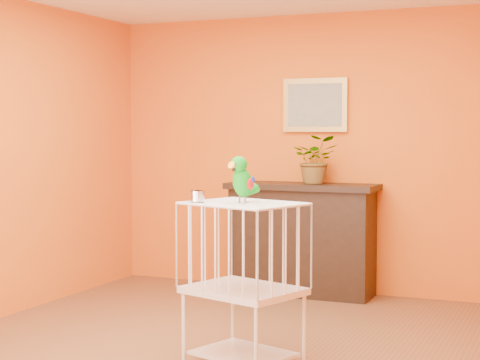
% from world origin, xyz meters
% --- Properties ---
extents(ground, '(4.50, 4.50, 0.00)m').
position_xyz_m(ground, '(0.00, 0.00, 0.00)').
color(ground, brown).
rests_on(ground, ground).
extents(room_shell, '(4.50, 4.50, 4.50)m').
position_xyz_m(room_shell, '(0.00, 0.00, 1.58)').
color(room_shell, '#D86114').
rests_on(room_shell, ground).
extents(console_cabinet, '(1.38, 0.50, 1.03)m').
position_xyz_m(console_cabinet, '(-0.06, 2.01, 0.51)').
color(console_cabinet, black).
rests_on(console_cabinet, ground).
extents(potted_plant, '(0.50, 0.53, 0.35)m').
position_xyz_m(potted_plant, '(0.08, 2.02, 1.20)').
color(potted_plant, '#26722D').
rests_on(potted_plant, console_cabinet).
extents(framed_picture, '(0.62, 0.04, 0.50)m').
position_xyz_m(framed_picture, '(0.00, 2.22, 1.75)').
color(framed_picture, gold).
rests_on(framed_picture, room_shell).
extents(birdcage, '(0.81, 0.72, 1.05)m').
position_xyz_m(birdcage, '(0.33, -0.30, 0.55)').
color(birdcage, silver).
rests_on(birdcage, ground).
extents(feed_cup, '(0.10, 0.10, 0.07)m').
position_xyz_m(feed_cup, '(0.03, -0.37, 1.09)').
color(feed_cup, silver).
rests_on(feed_cup, birdcage).
extents(parrot, '(0.16, 0.27, 0.30)m').
position_xyz_m(parrot, '(0.31, -0.28, 1.21)').
color(parrot, '#59544C').
rests_on(parrot, birdcage).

